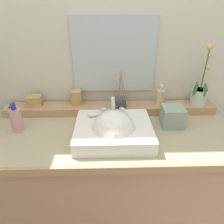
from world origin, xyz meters
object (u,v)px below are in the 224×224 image
(tumbler_cup, at_px, (76,97))
(reed_diffuser, at_px, (120,102))
(sink_basin, at_px, (113,131))
(soap_dispenser, at_px, (160,96))
(lotion_bottle, at_px, (16,119))
(tissue_box, at_px, (172,116))
(soap_bar, at_px, (93,114))
(potted_plant, at_px, (200,94))
(trinket_box, at_px, (35,101))

(tumbler_cup, bearing_deg, reed_diffuser, -8.72)
(sink_basin, bearing_deg, reed_diffuser, 78.49)
(soap_dispenser, relative_size, reed_diffuser, 0.56)
(lotion_bottle, distance_m, tissue_box, 0.93)
(soap_bar, xyz_separation_m, potted_plant, (0.71, 0.19, 0.04))
(reed_diffuser, bearing_deg, lotion_bottle, -163.67)
(potted_plant, relative_size, soap_dispenser, 2.90)
(soap_bar, bearing_deg, tumbler_cup, 120.49)
(potted_plant, distance_m, trinket_box, 1.11)
(tumbler_cup, bearing_deg, lotion_bottle, -144.83)
(sink_basin, relative_size, potted_plant, 1.05)
(soap_dispenser, height_order, lotion_bottle, soap_dispenser)
(soap_bar, distance_m, trinket_box, 0.46)
(sink_basin, xyz_separation_m, soap_bar, (-0.12, 0.11, 0.05))
(soap_bar, height_order, tumbler_cup, tumbler_cup)
(tumbler_cup, distance_m, tissue_box, 0.64)
(soap_dispenser, relative_size, trinket_box, 1.47)
(tumbler_cup, bearing_deg, sink_basin, -53.04)
(soap_dispenser, height_order, reed_diffuser, reed_diffuser)
(soap_bar, bearing_deg, tissue_box, 1.69)
(potted_plant, distance_m, tumbler_cup, 0.83)
(lotion_bottle, xyz_separation_m, tissue_box, (0.93, 0.03, -0.01))
(sink_basin, relative_size, tissue_box, 3.27)
(sink_basin, relative_size, lotion_bottle, 2.41)
(sink_basin, xyz_separation_m, lotion_bottle, (-0.57, 0.09, 0.03))
(sink_basin, distance_m, soap_bar, 0.17)
(reed_diffuser, height_order, tissue_box, reed_diffuser)
(trinket_box, bearing_deg, lotion_bottle, -106.10)
(tumbler_cup, height_order, trinket_box, tumbler_cup)
(tumbler_cup, distance_m, reed_diffuser, 0.30)
(soap_bar, height_order, soap_dispenser, soap_dispenser)
(soap_dispenser, relative_size, tissue_box, 1.07)
(lotion_bottle, bearing_deg, reed_diffuser, 16.33)
(sink_basin, distance_m, soap_dispenser, 0.46)
(soap_bar, xyz_separation_m, tissue_box, (0.48, 0.01, -0.03))
(tumbler_cup, height_order, reed_diffuser, reed_diffuser)
(trinket_box, xyz_separation_m, tissue_box, (0.89, -0.19, -0.03))
(soap_bar, bearing_deg, sink_basin, -43.03)
(soap_bar, xyz_separation_m, tumbler_cup, (-0.13, 0.21, 0.01))
(tumbler_cup, height_order, tissue_box, tumbler_cup)
(tumbler_cup, relative_size, trinket_box, 1.05)
(soap_bar, distance_m, lotion_bottle, 0.45)
(soap_bar, xyz_separation_m, soap_dispenser, (0.45, 0.20, 0.02))
(soap_dispenser, bearing_deg, reed_diffuser, -173.12)
(potted_plant, xyz_separation_m, tissue_box, (-0.22, -0.17, -0.07))
(potted_plant, relative_size, tumbler_cup, 4.06)
(sink_basin, distance_m, lotion_bottle, 0.57)
(lotion_bottle, bearing_deg, sink_basin, -9.41)
(potted_plant, bearing_deg, reed_diffuser, -178.03)
(trinket_box, relative_size, tissue_box, 0.73)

